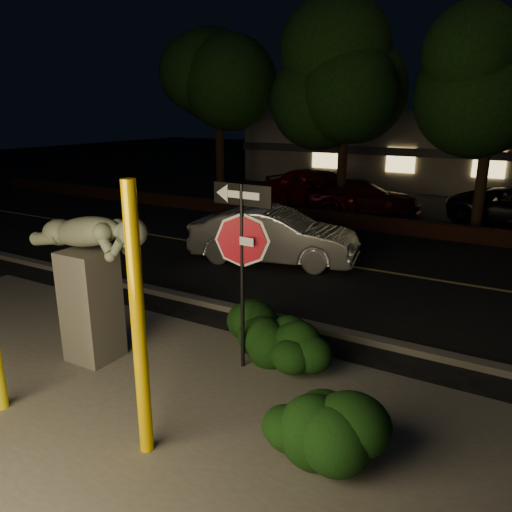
{
  "coord_description": "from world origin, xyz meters",
  "views": [
    {
      "loc": [
        4.34,
        -5.11,
        3.99
      ],
      "look_at": [
        0.25,
        1.92,
        1.6
      ],
      "focal_mm": 35.0,
      "sensor_mm": 36.0,
      "label": 1
    }
  ],
  "objects_px": {
    "yellow_pole_right": "(138,326)",
    "parked_car_darkred": "(362,197)",
    "parked_car_red": "(319,188)",
    "silver_sedan": "(274,236)",
    "signpost": "(242,241)",
    "sculpture": "(90,271)"
  },
  "relations": [
    {
      "from": "parked_car_red",
      "to": "silver_sedan",
      "type": "bearing_deg",
      "value": -152.68
    },
    {
      "from": "signpost",
      "to": "silver_sedan",
      "type": "relative_size",
      "value": 0.66
    },
    {
      "from": "signpost",
      "to": "silver_sedan",
      "type": "bearing_deg",
      "value": 115.82
    },
    {
      "from": "yellow_pole_right",
      "to": "parked_car_darkred",
      "type": "distance_m",
      "value": 15.47
    },
    {
      "from": "silver_sedan",
      "to": "parked_car_red",
      "type": "relative_size",
      "value": 0.9
    },
    {
      "from": "signpost",
      "to": "parked_car_darkred",
      "type": "height_order",
      "value": "signpost"
    },
    {
      "from": "yellow_pole_right",
      "to": "sculpture",
      "type": "distance_m",
      "value": 2.68
    },
    {
      "from": "signpost",
      "to": "sculpture",
      "type": "distance_m",
      "value": 2.51
    },
    {
      "from": "parked_car_red",
      "to": "parked_car_darkred",
      "type": "height_order",
      "value": "parked_car_red"
    },
    {
      "from": "sculpture",
      "to": "parked_car_red",
      "type": "relative_size",
      "value": 0.51
    },
    {
      "from": "yellow_pole_right",
      "to": "parked_car_darkred",
      "type": "height_order",
      "value": "yellow_pole_right"
    },
    {
      "from": "sculpture",
      "to": "parked_car_darkred",
      "type": "height_order",
      "value": "sculpture"
    },
    {
      "from": "sculpture",
      "to": "parked_car_red",
      "type": "distance_m",
      "value": 14.28
    },
    {
      "from": "yellow_pole_right",
      "to": "signpost",
      "type": "bearing_deg",
      "value": 91.65
    },
    {
      "from": "sculpture",
      "to": "yellow_pole_right",
      "type": "bearing_deg",
      "value": -31.03
    },
    {
      "from": "signpost",
      "to": "sculpture",
      "type": "xyz_separation_m",
      "value": [
        -2.24,
        -0.98,
        -0.56
      ]
    },
    {
      "from": "parked_car_darkred",
      "to": "signpost",
      "type": "bearing_deg",
      "value": 167.65
    },
    {
      "from": "yellow_pole_right",
      "to": "signpost",
      "type": "height_order",
      "value": "yellow_pole_right"
    },
    {
      "from": "parked_car_darkred",
      "to": "parked_car_red",
      "type": "bearing_deg",
      "value": 60.34
    },
    {
      "from": "silver_sedan",
      "to": "parked_car_darkred",
      "type": "bearing_deg",
      "value": -10.91
    },
    {
      "from": "yellow_pole_right",
      "to": "parked_car_darkred",
      "type": "relative_size",
      "value": 0.73
    },
    {
      "from": "signpost",
      "to": "parked_car_darkred",
      "type": "distance_m",
      "value": 13.2
    }
  ]
}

